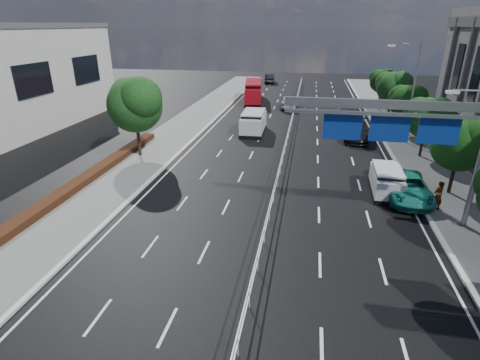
# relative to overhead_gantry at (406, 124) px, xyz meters

# --- Properties ---
(ground) EXTENTS (160.00, 160.00, 0.00)m
(ground) POSITION_rel_overhead_gantry_xyz_m (-6.74, -10.05, -5.61)
(ground) COLOR black
(ground) RESTS_ON ground
(kerb_near) EXTENTS (0.25, 140.00, 0.15)m
(kerb_near) POSITION_rel_overhead_gantry_xyz_m (-15.74, -10.05, -5.54)
(kerb_near) COLOR silver
(kerb_near) RESTS_ON ground
(median_fence) EXTENTS (0.05, 85.00, 1.02)m
(median_fence) POSITION_rel_overhead_gantry_xyz_m (-6.74, 12.45, -5.08)
(median_fence) COLOR silver
(median_fence) RESTS_ON ground
(hedge_near) EXTENTS (1.00, 36.00, 0.44)m
(hedge_near) POSITION_rel_overhead_gantry_xyz_m (-20.04, -5.05, -5.25)
(hedge_near) COLOR black
(hedge_near) RESTS_ON sidewalk_near
(overhead_gantry) EXTENTS (10.24, 0.38, 7.45)m
(overhead_gantry) POSITION_rel_overhead_gantry_xyz_m (0.00, 0.00, 0.00)
(overhead_gantry) COLOR gray
(overhead_gantry) RESTS_ON ground
(streetlight_far) EXTENTS (2.78, 2.40, 9.00)m
(streetlight_far) POSITION_rel_overhead_gantry_xyz_m (3.76, 15.95, -0.40)
(streetlight_far) COLOR gray
(streetlight_far) RESTS_ON ground
(near_tree_back) EXTENTS (4.84, 4.51, 6.69)m
(near_tree_back) POSITION_rel_overhead_gantry_xyz_m (-18.68, 7.92, -1.00)
(near_tree_back) COLOR black
(near_tree_back) RESTS_ON ground
(far_tree_d) EXTENTS (3.85, 3.59, 5.34)m
(far_tree_d) POSITION_rel_overhead_gantry_xyz_m (4.51, 4.42, -1.92)
(far_tree_d) COLOR black
(far_tree_d) RESTS_ON ground
(far_tree_e) EXTENTS (3.63, 3.38, 5.13)m
(far_tree_e) POSITION_rel_overhead_gantry_xyz_m (4.51, 11.93, -2.05)
(far_tree_e) COLOR black
(far_tree_e) RESTS_ON ground
(far_tree_f) EXTENTS (3.52, 3.28, 5.02)m
(far_tree_f) POSITION_rel_overhead_gantry_xyz_m (4.50, 19.43, -2.12)
(far_tree_f) COLOR black
(far_tree_f) RESTS_ON ground
(far_tree_g) EXTENTS (3.96, 3.69, 5.45)m
(far_tree_g) POSITION_rel_overhead_gantry_xyz_m (4.51, 26.92, -1.85)
(far_tree_g) COLOR black
(far_tree_g) RESTS_ON ground
(far_tree_h) EXTENTS (3.41, 3.18, 4.91)m
(far_tree_h) POSITION_rel_overhead_gantry_xyz_m (4.50, 34.43, -2.18)
(far_tree_h) COLOR black
(far_tree_h) RESTS_ON ground
(white_minivan) EXTENTS (2.32, 5.18, 2.23)m
(white_minivan) POSITION_rel_overhead_gantry_xyz_m (-10.44, 17.04, -4.51)
(white_minivan) COLOR black
(white_minivan) RESTS_ON ground
(red_bus) EXTENTS (3.52, 9.72, 2.84)m
(red_bus) POSITION_rel_overhead_gantry_xyz_m (-13.02, 33.90, -4.13)
(red_bus) COLOR black
(red_bus) RESTS_ON ground
(near_car_silver) EXTENTS (2.30, 5.13, 1.71)m
(near_car_silver) POSITION_rel_overhead_gantry_xyz_m (-7.74, 30.04, -4.75)
(near_car_silver) COLOR #999BA0
(near_car_silver) RESTS_ON ground
(near_car_dark) EXTENTS (2.18, 5.16, 1.66)m
(near_car_dark) POSITION_rel_overhead_gantry_xyz_m (-12.71, 52.82, -4.78)
(near_car_dark) COLOR black
(near_car_dark) RESTS_ON ground
(silver_minivan) EXTENTS (1.94, 4.27, 1.75)m
(silver_minivan) POSITION_rel_overhead_gantry_xyz_m (0.38, 3.95, -4.75)
(silver_minivan) COLOR black
(silver_minivan) RESTS_ON ground
(parked_car_teal) EXTENTS (2.65, 5.54, 1.52)m
(parked_car_teal) POSITION_rel_overhead_gantry_xyz_m (1.56, 3.33, -4.84)
(parked_car_teal) COLOR #1D8372
(parked_car_teal) RESTS_ON ground
(parked_car_dark) EXTENTS (2.87, 5.84, 1.63)m
(parked_car_dark) POSITION_rel_overhead_gantry_xyz_m (-0.24, 16.55, -4.79)
(parked_car_dark) COLOR black
(parked_car_dark) RESTS_ON ground
(pedestrian_a) EXTENTS (0.80, 0.71, 1.83)m
(pedestrian_a) POSITION_rel_overhead_gantry_xyz_m (2.86, 1.60, -4.55)
(pedestrian_a) COLOR gray
(pedestrian_a) RESTS_ON sidewalk_far
(pedestrian_b) EXTENTS (0.97, 0.88, 1.64)m
(pedestrian_b) POSITION_rel_overhead_gantry_xyz_m (6.66, 15.23, -4.65)
(pedestrian_b) COLOR gray
(pedestrian_b) RESTS_ON sidewalk_far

